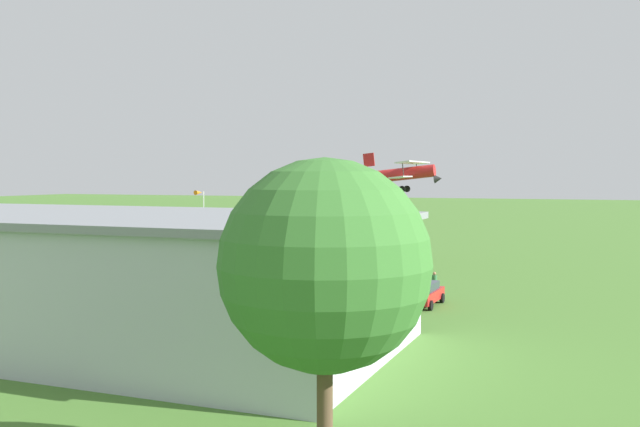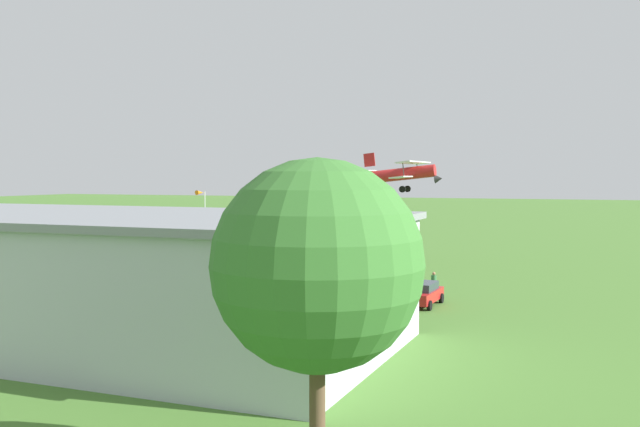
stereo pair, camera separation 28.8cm
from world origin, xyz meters
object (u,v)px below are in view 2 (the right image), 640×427
at_px(person_watching_takeoff, 25,263).
at_px(person_at_fence_line, 235,271).
at_px(hangar, 44,273).
at_px(person_beside_truck, 128,265).
at_px(biplane, 402,174).
at_px(person_by_parked_cars, 377,280).
at_px(tree_behind_hangar_left, 317,266).
at_px(person_walking_on_apron, 434,284).
at_px(car_red, 422,293).
at_px(windsock, 201,197).

height_order(person_watching_takeoff, person_at_fence_line, person_at_fence_line).
bearing_deg(hangar, person_at_fence_line, -91.94).
bearing_deg(person_beside_truck, person_at_fence_line, -178.01).
bearing_deg(person_watching_takeoff, hangar, 134.99).
bearing_deg(biplane, person_by_parked_cars, 97.72).
relative_size(hangar, person_at_fence_line, 24.24).
bearing_deg(person_by_parked_cars, tree_behind_hangar_left, 103.16).
height_order(biplane, person_by_parked_cars, biplane).
relative_size(person_watching_takeoff, person_by_parked_cars, 0.95).
relative_size(person_beside_truck, tree_behind_hangar_left, 0.19).
bearing_deg(person_walking_on_apron, biplane, -69.30).
xyz_separation_m(car_red, person_by_parked_cars, (4.40, -4.60, 0.02)).
bearing_deg(person_at_fence_line, hangar, 88.06).
bearing_deg(windsock, biplane, 157.19).
xyz_separation_m(person_watching_takeoff, person_at_fence_line, (-20.04, -1.74, 0.01)).
distance_m(hangar, person_walking_on_apron, 26.05).
height_order(person_by_parked_cars, person_at_fence_line, person_by_parked_cars).
bearing_deg(person_watching_takeoff, person_at_fence_line, -175.05).
height_order(person_walking_on_apron, tree_behind_hangar_left, tree_behind_hangar_left).
height_order(person_walking_on_apron, windsock, windsock).
distance_m(person_beside_truck, tree_behind_hangar_left, 45.71).
xyz_separation_m(person_at_fence_line, windsock, (19.30, -28.12, 5.07)).
xyz_separation_m(hangar, person_beside_truck, (9.40, -20.72, -2.44)).
bearing_deg(person_at_fence_line, tree_behind_hangar_left, 120.30).
bearing_deg(car_red, tree_behind_hangar_left, 96.69).
bearing_deg(person_beside_truck, person_by_parked_cars, 177.93).
relative_size(person_watching_takeoff, person_at_fence_line, 0.99).
height_order(hangar, person_watching_takeoff, hangar).
distance_m(person_watching_takeoff, person_at_fence_line, 20.11).
distance_m(person_watching_takeoff, person_walking_on_apron, 36.68).
height_order(person_watching_takeoff, person_walking_on_apron, person_walking_on_apron).
xyz_separation_m(biplane, person_by_parked_cars, (-2.30, 16.96, -7.91)).
relative_size(biplane, person_by_parked_cars, 4.98).
bearing_deg(hangar, person_walking_on_apron, -132.01).
bearing_deg(hangar, person_beside_truck, -65.60).
height_order(car_red, person_beside_truck, person_beside_truck).
bearing_deg(person_at_fence_line, person_by_parked_cars, 174.62).
bearing_deg(windsock, tree_behind_hangar_left, 122.22).
bearing_deg(car_red, person_beside_truck, -11.41).
height_order(person_by_parked_cars, tree_behind_hangar_left, tree_behind_hangar_left).
bearing_deg(person_at_fence_line, biplane, -122.31).
height_order(person_watching_takeoff, tree_behind_hangar_left, tree_behind_hangar_left).
xyz_separation_m(person_walking_on_apron, person_beside_truck, (26.76, -1.45, 0.02)).
xyz_separation_m(hangar, person_walking_on_apron, (-17.36, -19.27, -2.45)).
bearing_deg(person_by_parked_cars, person_at_fence_line, -5.38).
distance_m(person_by_parked_cars, person_at_fence_line, 12.35).
height_order(hangar, person_at_fence_line, hangar).
height_order(person_walking_on_apron, person_beside_truck, person_beside_truck).
bearing_deg(person_watching_takeoff, windsock, -91.42).
bearing_deg(tree_behind_hangar_left, hangar, -32.51).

